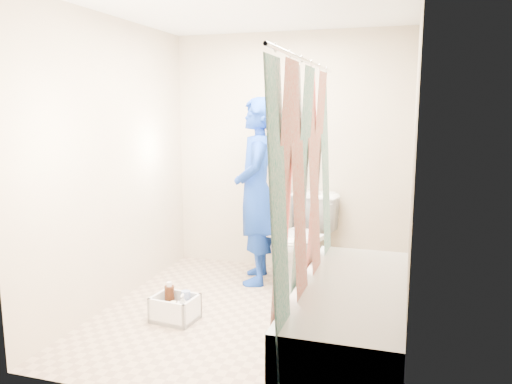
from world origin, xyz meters
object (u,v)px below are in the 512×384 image
(plumber, at_px, (257,192))
(cleaning_caddy, at_px, (176,309))
(bathtub, at_px, (351,318))
(toilet, at_px, (301,240))

(plumber, relative_size, cleaning_caddy, 4.85)
(bathtub, xyz_separation_m, plumber, (-1.04, 1.23, 0.61))
(plumber, height_order, cleaning_caddy, plumber)
(bathtub, height_order, cleaning_caddy, bathtub)
(bathtub, height_order, plumber, plumber)
(toilet, distance_m, plumber, 0.62)
(cleaning_caddy, bearing_deg, bathtub, -0.13)
(bathtub, bearing_deg, toilet, 115.52)
(plumber, bearing_deg, cleaning_caddy, -31.52)
(plumber, bearing_deg, toilet, 86.74)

